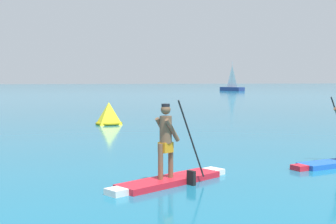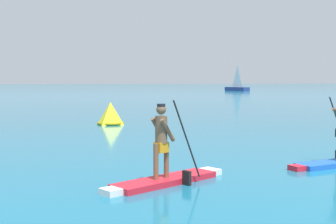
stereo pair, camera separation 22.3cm
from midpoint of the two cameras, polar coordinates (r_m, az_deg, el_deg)
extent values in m
cube|color=red|center=(10.05, 0.32, -8.49)|extent=(2.56, 1.85, 0.13)
cube|color=white|center=(11.08, 5.83, -7.33)|extent=(0.51, 0.55, 0.13)
cube|color=white|center=(9.14, -6.41, -9.80)|extent=(0.47, 0.50, 0.13)
cylinder|color=brown|center=(9.98, 0.44, -5.96)|extent=(0.11, 0.11, 0.77)
cylinder|color=brown|center=(9.78, -0.84, -6.17)|extent=(0.11, 0.11, 0.77)
cube|color=orange|center=(9.83, -0.20, -4.39)|extent=(0.34, 0.32, 0.22)
cylinder|color=brown|center=(9.79, -0.20, -2.19)|extent=(0.26, 0.26, 0.58)
sphere|color=brown|center=(9.75, -0.20, 0.30)|extent=(0.21, 0.21, 0.21)
cylinder|color=black|center=(9.74, -0.20, 0.85)|extent=(0.18, 0.18, 0.06)
cylinder|color=brown|center=(9.93, -0.59, -2.11)|extent=(0.38, 0.27, 0.54)
cylinder|color=brown|center=(9.71, 0.63, -2.25)|extent=(0.38, 0.27, 0.54)
cylinder|color=black|center=(9.76, 3.01, -3.45)|extent=(0.72, 0.45, 1.72)
cube|color=black|center=(9.90, 2.99, -8.19)|extent=(0.17, 0.21, 0.32)
cube|color=red|center=(11.92, 16.21, -6.67)|extent=(0.39, 0.42, 0.13)
pyramid|color=yellow|center=(23.14, -6.86, -0.16)|extent=(1.56, 1.56, 1.12)
torus|color=olive|center=(23.18, -6.85, -1.39)|extent=(1.34, 1.34, 0.12)
cube|color=navy|center=(91.56, 8.62, 2.84)|extent=(3.45, 5.71, 0.74)
cylinder|color=#B2B2B7|center=(91.54, 8.64, 4.66)|extent=(0.12, 0.12, 5.09)
pyramid|color=white|center=(91.54, 8.64, 4.47)|extent=(0.59, 2.43, 4.26)
camera|label=1|loc=(0.11, -89.63, 0.03)|focal=49.16mm
camera|label=2|loc=(0.11, 90.37, -0.03)|focal=49.16mm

